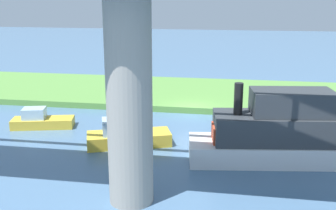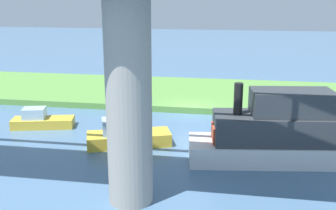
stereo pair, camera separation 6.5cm
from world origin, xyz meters
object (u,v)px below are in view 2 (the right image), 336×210
Objects in this scene: bridge_pylon at (129,105)px; person_on_bank at (128,94)px; mooring_post at (120,95)px; skiff_small at (126,136)px; houseboat_blue at (274,133)px; pontoon_yellow at (41,120)px.

bridge_pylon reaches higher than person_on_bank.
skiff_small is (-3.02, 9.06, -0.37)m from mooring_post.
bridge_pylon is 9.31× the size of mooring_post.
person_on_bank reaches higher than mooring_post.
skiff_small reaches higher than mooring_post.
houseboat_blue is 16.22m from pontoon_yellow.
mooring_post is 0.18× the size of skiff_small.
pontoon_yellow is at bearing 59.26° from mooring_post.
bridge_pylon is 1.66× the size of skiff_small.
skiff_small is (-2.23, 8.67, -0.59)m from person_on_bank.
houseboat_blue is at bearing 167.46° from pontoon_yellow.
mooring_post is at bearing -72.12° from bridge_pylon.
mooring_post is (5.16, -16.00, -3.56)m from bridge_pylon.
person_on_bank is 0.15× the size of houseboat_blue.
mooring_post is at bearing -71.56° from skiff_small.
person_on_bank is at bearing -74.37° from bridge_pylon.
mooring_post is 0.11× the size of houseboat_blue.
skiff_small is at bearing -6.59° from houseboat_blue.
houseboat_blue is (-6.72, -5.91, -2.87)m from bridge_pylon.
houseboat_blue is 8.98m from skiff_small.
houseboat_blue is at bearing -138.65° from bridge_pylon.
pontoon_yellow is at bearing -12.54° from houseboat_blue.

